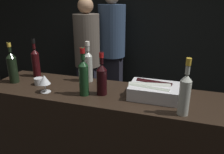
# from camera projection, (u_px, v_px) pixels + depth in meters

# --- Properties ---
(wall_back_chalkboard) EXTENTS (6.40, 0.06, 2.80)m
(wall_back_chalkboard) POSITION_uv_depth(u_px,v_px,m) (151.00, 18.00, 3.42)
(wall_back_chalkboard) COLOR black
(wall_back_chalkboard) RESTS_ON ground_plane
(bar_counter) EXTENTS (2.04, 0.51, 1.01)m
(bar_counter) POSITION_uv_depth(u_px,v_px,m) (111.00, 147.00, 1.85)
(bar_counter) COLOR black
(bar_counter) RESTS_ON ground_plane
(ice_bin_with_bottles) EXTENTS (0.36, 0.26, 0.11)m
(ice_bin_with_bottles) POSITION_uv_depth(u_px,v_px,m) (153.00, 90.00, 1.59)
(ice_bin_with_bottles) COLOR silver
(ice_bin_with_bottles) RESTS_ON bar_counter
(wine_glass) EXTENTS (0.09, 0.09, 0.14)m
(wine_glass) POSITION_uv_depth(u_px,v_px,m) (44.00, 80.00, 1.66)
(wine_glass) COLOR silver
(wine_glass) RESTS_ON bar_counter
(candle_votive) EXTENTS (0.08, 0.08, 0.06)m
(candle_votive) POSITION_uv_depth(u_px,v_px,m) (39.00, 81.00, 1.83)
(candle_votive) COLOR silver
(candle_votive) RESTS_ON bar_counter
(red_wine_bottle_black_foil) EXTENTS (0.07, 0.07, 0.35)m
(red_wine_bottle_black_foil) POSITION_uv_depth(u_px,v_px,m) (36.00, 61.00, 1.99)
(red_wine_bottle_black_foil) COLOR black
(red_wine_bottle_black_foil) RESTS_ON bar_counter
(white_wine_bottle) EXTENTS (0.07, 0.07, 0.35)m
(white_wine_bottle) POSITION_uv_depth(u_px,v_px,m) (88.00, 65.00, 1.87)
(white_wine_bottle) COLOR #B2B7AD
(white_wine_bottle) RESTS_ON bar_counter
(red_wine_bottle_burgundy) EXTENTS (0.07, 0.07, 0.36)m
(red_wine_bottle_burgundy) POSITION_uv_depth(u_px,v_px,m) (84.00, 76.00, 1.59)
(red_wine_bottle_burgundy) COLOR #143319
(red_wine_bottle_burgundy) RESTS_ON bar_counter
(rose_wine_bottle) EXTENTS (0.07, 0.07, 0.36)m
(rose_wine_bottle) POSITION_uv_depth(u_px,v_px,m) (185.00, 93.00, 1.32)
(rose_wine_bottle) COLOR #B2B7AD
(rose_wine_bottle) RESTS_ON bar_counter
(champagne_bottle) EXTENTS (0.08, 0.08, 0.35)m
(champagne_bottle) POSITION_uv_depth(u_px,v_px,m) (12.00, 66.00, 1.84)
(champagne_bottle) COLOR black
(champagne_bottle) RESTS_ON bar_counter
(red_wine_bottle_tall) EXTENTS (0.08, 0.08, 0.32)m
(red_wine_bottle_tall) POSITION_uv_depth(u_px,v_px,m) (102.00, 78.00, 1.61)
(red_wine_bottle_tall) COLOR black
(red_wine_bottle_tall) RESTS_ON bar_counter
(person_in_hoodie) EXTENTS (0.41, 0.41, 1.82)m
(person_in_hoodie) POSITION_uv_depth(u_px,v_px,m) (112.00, 45.00, 3.35)
(person_in_hoodie) COLOR black
(person_in_hoodie) RESTS_ON ground_plane
(person_blond_tee) EXTENTS (0.36, 0.36, 1.71)m
(person_blond_tee) POSITION_uv_depth(u_px,v_px,m) (87.00, 54.00, 3.09)
(person_blond_tee) COLOR black
(person_blond_tee) RESTS_ON ground_plane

